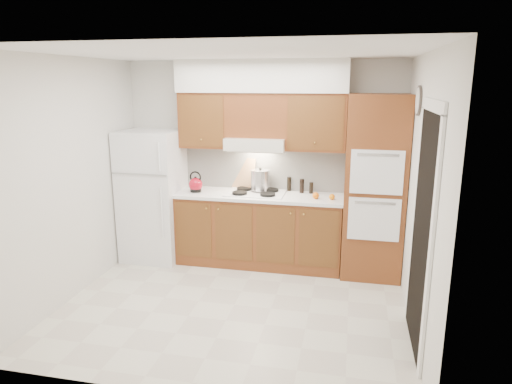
% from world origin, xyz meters
% --- Properties ---
extents(floor, '(3.60, 3.60, 0.00)m').
position_xyz_m(floor, '(0.00, 0.00, 0.00)').
color(floor, beige).
rests_on(floor, ground).
extents(ceiling, '(3.60, 3.60, 0.00)m').
position_xyz_m(ceiling, '(0.00, 0.00, 2.60)').
color(ceiling, white).
rests_on(ceiling, wall_back).
extents(wall_back, '(3.60, 0.02, 2.60)m').
position_xyz_m(wall_back, '(0.00, 1.50, 1.30)').
color(wall_back, silver).
rests_on(wall_back, floor).
extents(wall_left, '(0.02, 3.00, 2.60)m').
position_xyz_m(wall_left, '(-1.80, 0.00, 1.30)').
color(wall_left, silver).
rests_on(wall_left, floor).
extents(wall_right, '(0.02, 3.00, 2.60)m').
position_xyz_m(wall_right, '(1.80, 0.00, 1.30)').
color(wall_right, silver).
rests_on(wall_right, floor).
extents(fridge, '(0.75, 0.72, 1.72)m').
position_xyz_m(fridge, '(-1.41, 1.14, 0.86)').
color(fridge, white).
rests_on(fridge, floor).
extents(base_cabinets, '(2.11, 0.60, 0.90)m').
position_xyz_m(base_cabinets, '(0.02, 1.20, 0.45)').
color(base_cabinets, brown).
rests_on(base_cabinets, floor).
extents(countertop, '(2.13, 0.62, 0.04)m').
position_xyz_m(countertop, '(0.03, 1.19, 0.92)').
color(countertop, white).
rests_on(countertop, base_cabinets).
extents(backsplash, '(2.11, 0.03, 0.56)m').
position_xyz_m(backsplash, '(0.02, 1.49, 1.22)').
color(backsplash, white).
rests_on(backsplash, countertop).
extents(oven_cabinet, '(0.70, 0.65, 2.20)m').
position_xyz_m(oven_cabinet, '(1.44, 1.18, 1.10)').
color(oven_cabinet, brown).
rests_on(oven_cabinet, floor).
extents(upper_cab_left, '(0.63, 0.33, 0.70)m').
position_xyz_m(upper_cab_left, '(-0.71, 1.33, 1.85)').
color(upper_cab_left, brown).
rests_on(upper_cab_left, wall_back).
extents(upper_cab_right, '(0.73, 0.33, 0.70)m').
position_xyz_m(upper_cab_right, '(0.72, 1.33, 1.85)').
color(upper_cab_right, brown).
rests_on(upper_cab_right, wall_back).
extents(range_hood, '(0.75, 0.45, 0.15)m').
position_xyz_m(range_hood, '(-0.02, 1.27, 1.57)').
color(range_hood, silver).
rests_on(range_hood, wall_back).
extents(upper_cab_over_hood, '(0.75, 0.33, 0.55)m').
position_xyz_m(upper_cab_over_hood, '(-0.02, 1.33, 1.92)').
color(upper_cab_over_hood, brown).
rests_on(upper_cab_over_hood, range_hood).
extents(soffit, '(2.13, 0.36, 0.40)m').
position_xyz_m(soffit, '(0.03, 1.32, 2.40)').
color(soffit, silver).
rests_on(soffit, wall_back).
extents(cooktop, '(0.74, 0.50, 0.01)m').
position_xyz_m(cooktop, '(-0.02, 1.21, 0.95)').
color(cooktop, white).
rests_on(cooktop, countertop).
extents(doorway, '(0.02, 0.90, 2.10)m').
position_xyz_m(doorway, '(1.79, -0.35, 1.05)').
color(doorway, black).
rests_on(doorway, floor).
extents(wall_clock, '(0.02, 0.30, 0.30)m').
position_xyz_m(wall_clock, '(1.79, 0.55, 2.15)').
color(wall_clock, '#3F3833').
rests_on(wall_clock, wall_right).
extents(kettle, '(0.22, 0.22, 0.18)m').
position_xyz_m(kettle, '(-0.80, 1.12, 1.04)').
color(kettle, maroon).
rests_on(kettle, countertop).
extents(cutting_board, '(0.34, 0.23, 0.43)m').
position_xyz_m(cutting_board, '(-0.24, 1.45, 1.14)').
color(cutting_board, tan).
rests_on(cutting_board, countertop).
extents(stock_pot, '(0.30, 0.30, 0.25)m').
position_xyz_m(stock_pot, '(0.01, 1.31, 1.10)').
color(stock_pot, silver).
rests_on(stock_pot, cooktop).
extents(condiment_a, '(0.05, 0.05, 0.18)m').
position_xyz_m(condiment_a, '(0.37, 1.45, 1.03)').
color(condiment_a, black).
rests_on(condiment_a, countertop).
extents(condiment_b, '(0.07, 0.07, 0.18)m').
position_xyz_m(condiment_b, '(0.55, 1.37, 1.03)').
color(condiment_b, black).
rests_on(condiment_b, countertop).
extents(condiment_c, '(0.06, 0.06, 0.14)m').
position_xyz_m(condiment_c, '(0.67, 1.37, 1.01)').
color(condiment_c, black).
rests_on(condiment_c, countertop).
extents(orange_near, '(0.09, 0.09, 0.07)m').
position_xyz_m(orange_near, '(0.95, 1.10, 0.98)').
color(orange_near, orange).
rests_on(orange_near, countertop).
extents(orange_far, '(0.10, 0.10, 0.08)m').
position_xyz_m(orange_far, '(0.75, 1.10, 0.98)').
color(orange_far, orange).
rests_on(orange_far, countertop).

